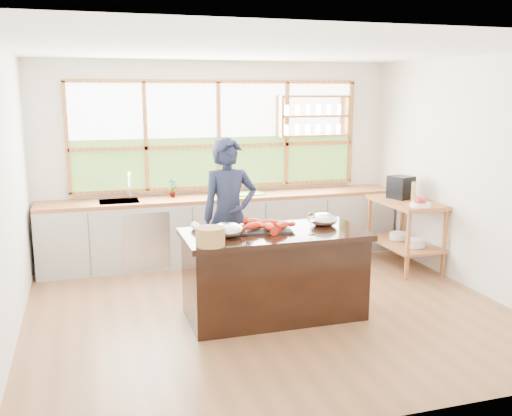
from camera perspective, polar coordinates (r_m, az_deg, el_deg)
name	(u,v)px	position (r m, az deg, el deg)	size (l,w,h in m)	color
ground_plane	(268,308)	(6.23, 1.19, -10.01)	(5.00, 5.00, 0.00)	#925B38
room_shell	(256,141)	(6.31, 0.01, 6.68)	(5.02, 4.52, 2.71)	white
back_counter	(223,227)	(7.87, -3.30, -1.94)	(4.90, 0.63, 0.90)	#B9B7AE
right_shelf_unit	(406,223)	(7.72, 14.75, -1.43)	(0.62, 1.10, 0.90)	#A86C35
island	(274,274)	(5.89, 1.81, -6.59)	(1.85, 0.90, 0.90)	black
cook	(229,216)	(6.50, -2.69, -0.84)	(0.65, 0.43, 1.79)	#1A2038
potted_plant	(172,188)	(7.69, -8.37, 2.02)	(0.14, 0.09, 0.26)	slate
cutting_board	(248,194)	(7.87, -0.81, 1.44)	(0.40, 0.30, 0.01)	#6DC13C
espresso_machine	(401,187)	(7.78, 14.29, 2.02)	(0.26, 0.28, 0.30)	black
wine_bottle	(414,192)	(7.61, 15.48, 1.59)	(0.06, 0.06, 0.25)	#BABE58
fruit_bowl	(421,203)	(7.31, 16.14, 0.48)	(0.25, 0.25, 0.11)	white
slate_board	(263,229)	(5.83, 0.70, -2.14)	(0.55, 0.40, 0.02)	black
lobster_pile	(266,225)	(5.79, 0.99, -1.72)	(0.52, 0.48, 0.08)	red
mixing_bowl_left	(228,230)	(5.56, -2.86, -2.22)	(0.31, 0.31, 0.15)	silver
mixing_bowl_right	(323,220)	(6.06, 6.76, -1.16)	(0.30, 0.30, 0.14)	silver
wine_glass	(311,218)	(5.65, 5.56, -1.03)	(0.08, 0.08, 0.22)	silver
wicker_basket	(210,237)	(5.24, -4.60, -2.87)	(0.27, 0.27, 0.17)	#9E7342
parchment_roll	(199,228)	(5.77, -5.74, -2.03)	(0.08, 0.08, 0.30)	white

